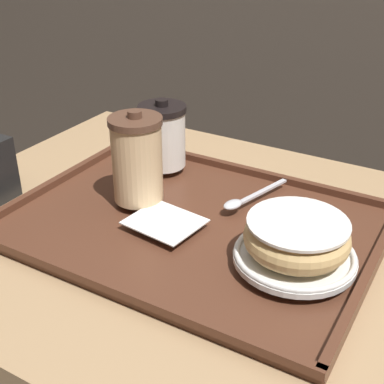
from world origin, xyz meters
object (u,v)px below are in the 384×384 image
Objects in this scene: spoon at (242,200)px; donut_chocolate_glazed at (297,236)px; coffee_cup_rear at (163,135)px; coffee_cup_front at (137,159)px.

donut_chocolate_glazed is at bearing 66.75° from spoon.
coffee_cup_rear is at bearing -90.93° from spoon.
spoon is at bearing -17.18° from coffee_cup_rear.
coffee_cup_rear reaches higher than spoon.
coffee_cup_front is 1.01× the size of spoon.
spoon is (-0.12, 0.10, -0.03)m from donut_chocolate_glazed.
coffee_cup_front is at bearing -74.71° from coffee_cup_rear.
coffee_cup_front is at bearing -48.99° from spoon.
spoon is (0.18, -0.06, -0.05)m from coffee_cup_rear.
donut_chocolate_glazed is at bearing -7.18° from coffee_cup_front.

